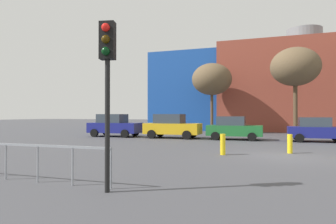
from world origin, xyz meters
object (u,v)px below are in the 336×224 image
Objects in this scene: parked_car_0 at (114,125)px; parked_car_3 at (317,130)px; bollard_yellow_0 at (290,144)px; parked_car_2 at (234,128)px; traffic_light_near_left at (107,67)px; bare_tree_2 at (295,67)px; bare_tree_0 at (212,79)px; parked_car_1 at (172,126)px; bollard_yellow_1 at (223,144)px.

parked_car_3 is (15.57, 0.00, -0.11)m from parked_car_0.
bollard_yellow_0 is (13.40, -7.09, -0.49)m from parked_car_0.
parked_car_2 is 0.99× the size of traffic_light_near_left.
traffic_light_near_left is (-1.18, -16.23, 2.12)m from parked_car_2.
bare_tree_2 is at bearing 20.94° from parked_car_0.
bare_tree_0 is (-8.66, 7.89, 4.67)m from parked_car_3.
parked_car_2 is 9.65m from bare_tree_0.
bare_tree_2 reaches higher than parked_car_2.
bollard_yellow_0 is (8.25, -7.09, -0.49)m from parked_car_1.
traffic_light_near_left is at bearing -77.30° from parked_car_1.
parked_car_1 reaches higher than bollard_yellow_1.
bare_tree_2 is 15.90m from bollard_yellow_1.
bollard_yellow_1 is at bearing -120.59° from parked_car_3.
parked_car_1 is 4.84m from parked_car_2.
parked_car_0 is at bearing -180.00° from parked_car_2.
parked_car_3 is at bearing -0.00° from parked_car_1.
parked_car_0 reaches higher than bollard_yellow_1.
parked_car_0 is 1.09× the size of traffic_light_near_left.
bare_tree_0 is 8.09m from bare_tree_2.
bare_tree_0 is 17.09m from bollard_yellow_0.
parked_car_1 is 4.58× the size of bollard_yellow_1.
bare_tree_0 is at bearing 101.99° from bollard_yellow_1.
bare_tree_0 reaches higher than bollard_yellow_0.
parked_car_1 is 1.14× the size of parked_car_3.
parked_car_3 is 4.03× the size of bollard_yellow_1.
parked_car_0 is 15.57m from parked_car_3.
parked_car_2 is at bearing 164.04° from traffic_light_near_left.
bollard_yellow_0 is (-1.26, -12.70, -5.56)m from bare_tree_2.
bare_tree_0 is (6.91, 7.89, 4.55)m from parked_car_0.
bare_tree_0 reaches higher than bollard_yellow_1.
parked_car_2 is at bearing 180.00° from parked_car_3.
traffic_light_near_left is 10.53m from bollard_yellow_0.
bare_tree_0 reaches higher than parked_car_1.
parked_car_0 is 13.59m from bollard_yellow_1.
parked_car_3 reaches higher than bollard_yellow_0.
parked_car_3 is 0.50× the size of bare_tree_2.
bollard_yellow_1 is at bearing 155.96° from traffic_light_near_left.
parked_car_3 is at bearing -80.74° from bare_tree_2.
parked_car_0 is 4.82× the size of bollard_yellow_0.
parked_car_2 is at bearing 115.73° from bollard_yellow_0.
bollard_yellow_0 is at bearing -64.27° from parked_car_2.
parked_car_1 is at bearing -102.64° from bare_tree_0.
parked_car_3 is at bearing 72.97° from bollard_yellow_0.
traffic_light_near_left is (3.66, -16.23, 2.03)m from parked_car_1.
traffic_light_near_left is at bearing -112.65° from parked_car_3.
parked_car_1 is 4.82× the size of bollard_yellow_0.
bollard_yellow_0 is (4.60, 9.13, -2.52)m from traffic_light_near_left.
bare_tree_2 is at bearing -16.43° from bare_tree_0.
bollard_yellow_0 is 3.36m from bollard_yellow_1.
traffic_light_near_left is 0.57× the size of bare_tree_0.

